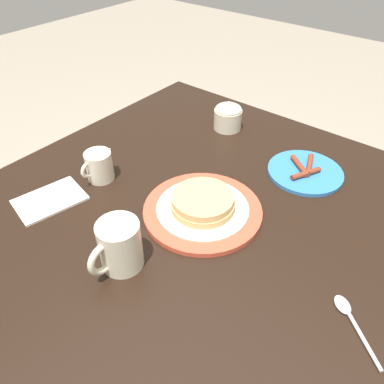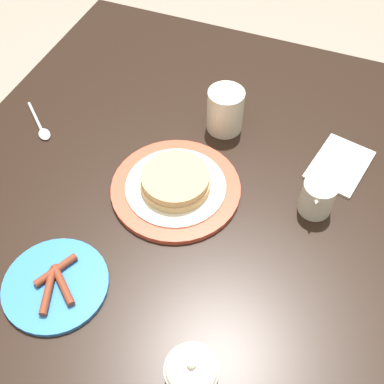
% 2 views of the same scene
% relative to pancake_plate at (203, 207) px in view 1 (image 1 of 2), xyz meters
% --- Properties ---
extents(ground_plane, '(8.00, 8.00, 0.00)m').
position_rel_pancake_plate_xyz_m(ground_plane, '(0.04, -0.01, -0.75)').
color(ground_plane, gray).
extents(dining_table, '(1.13, 1.03, 0.73)m').
position_rel_pancake_plate_xyz_m(dining_table, '(0.04, -0.01, -0.14)').
color(dining_table, black).
rests_on(dining_table, ground_plane).
extents(pancake_plate, '(0.27, 0.27, 0.05)m').
position_rel_pancake_plate_xyz_m(pancake_plate, '(0.00, 0.00, 0.00)').
color(pancake_plate, '#DB5138').
rests_on(pancake_plate, dining_table).
extents(side_plate_bacon, '(0.19, 0.19, 0.02)m').
position_rel_pancake_plate_xyz_m(side_plate_bacon, '(-0.28, 0.12, -0.01)').
color(side_plate_bacon, '#337AC6').
rests_on(side_plate_bacon, dining_table).
extents(coffee_mug, '(0.12, 0.08, 0.10)m').
position_rel_pancake_plate_xyz_m(coffee_mug, '(0.22, -0.03, 0.04)').
color(coffee_mug, beige).
rests_on(coffee_mug, dining_table).
extents(creamer_pitcher, '(0.10, 0.07, 0.08)m').
position_rel_pancake_plate_xyz_m(creamer_pitcher, '(0.06, -0.28, 0.02)').
color(creamer_pitcher, beige).
rests_on(creamer_pitcher, dining_table).
extents(sugar_bowl, '(0.08, 0.08, 0.09)m').
position_rel_pancake_plate_xyz_m(sugar_bowl, '(-0.35, -0.17, 0.02)').
color(sugar_bowl, beige).
rests_on(sugar_bowl, dining_table).
extents(napkin, '(0.17, 0.14, 0.01)m').
position_rel_pancake_plate_xyz_m(napkin, '(0.20, -0.31, -0.01)').
color(napkin, silver).
rests_on(napkin, dining_table).
extents(spoon, '(0.11, 0.12, 0.01)m').
position_rel_pancake_plate_xyz_m(spoon, '(0.05, 0.36, -0.01)').
color(spoon, silver).
rests_on(spoon, dining_table).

